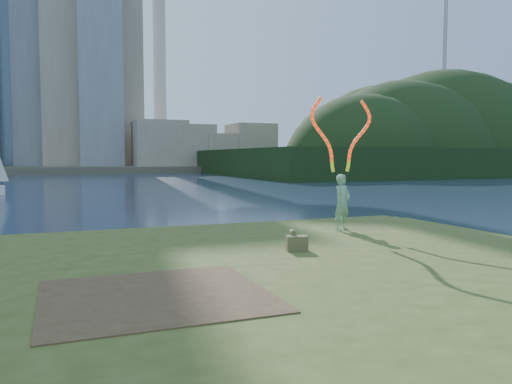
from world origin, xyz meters
name	(u,v)px	position (x,y,z in m)	size (l,w,h in m)	color
ground	(229,284)	(0.00, 0.00, 0.00)	(320.00, 320.00, 0.00)	#1B2843
grassy_knoll	(270,296)	(0.00, -2.30, 0.34)	(20.00, 18.00, 0.80)	#39481A
dirt_patch	(156,295)	(-2.20, -3.20, 0.81)	(3.20, 3.00, 0.02)	#47331E
far_shore	(77,168)	(0.00, 95.00, 0.60)	(320.00, 40.00, 1.20)	#4D4839
wooded_hill	(440,172)	(59.57, 59.96, 0.16)	(78.00, 50.00, 63.00)	black
woman_with_ribbons	(342,179)	(3.78, 1.51, 2.23)	(1.90, 0.74, 3.94)	#21713A
canvas_bag	(296,242)	(1.28, -0.76, 0.98)	(0.52, 0.58, 0.43)	brown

